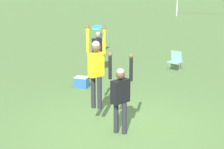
{
  "coord_description": "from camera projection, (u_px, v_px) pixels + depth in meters",
  "views": [
    {
      "loc": [
        2.79,
        -8.17,
        3.79
      ],
      "look_at": [
        -0.21,
        0.3,
        1.3
      ],
      "focal_mm": 60.0,
      "sensor_mm": 36.0,
      "label": 1
    }
  ],
  "objects": [
    {
      "name": "person_defending",
      "position": [
        120.0,
        92.0,
        8.79
      ],
      "size": [
        0.61,
        0.5,
        1.98
      ],
      "rotation": [
        0.0,
        0.0,
        -2.08
      ],
      "color": "#2D2D38",
      "rests_on": "ground_plane"
    },
    {
      "name": "person_jumping",
      "position": [
        96.0,
        65.0,
        9.31
      ],
      "size": [
        0.53,
        0.43,
        2.13
      ],
      "rotation": [
        0.0,
        0.0,
        1.06
      ],
      "color": "#2D2D38",
      "rests_on": "ground_plane"
    },
    {
      "name": "frisbee",
      "position": [
        97.0,
        27.0,
        8.76
      ],
      "size": [
        0.25,
        0.24,
        0.1
      ],
      "color": "#2D9EDB"
    },
    {
      "name": "cooler_box",
      "position": [
        82.0,
        82.0,
        12.59
      ],
      "size": [
        0.46,
        0.33,
        0.36
      ],
      "color": "#336BB7",
      "rests_on": "ground_plane"
    },
    {
      "name": "ground_plane",
      "position": [
        116.0,
        128.0,
        9.32
      ],
      "size": [
        120.0,
        120.0,
        0.0
      ],
      "primitive_type": "plane",
      "color": "#608C47"
    },
    {
      "name": "camping_chair_0",
      "position": [
        176.0,
        60.0,
        14.65
      ],
      "size": [
        0.59,
        0.63,
        0.76
      ],
      "rotation": [
        0.0,
        0.0,
        2.8
      ],
      "color": "gray",
      "rests_on": "ground_plane"
    },
    {
      "name": "camping_chair_2",
      "position": [
        100.0,
        41.0,
        18.2
      ],
      "size": [
        0.64,
        0.69,
        0.89
      ],
      "rotation": [
        0.0,
        0.0,
        3.49
      ],
      "color": "gray",
      "rests_on": "ground_plane"
    },
    {
      "name": "person_spectator_near",
      "position": [
        98.0,
        49.0,
        14.26
      ],
      "size": [
        0.54,
        0.34,
        1.59
      ],
      "rotation": [
        0.0,
        0.0,
        0.42
      ],
      "color": "#2D2D38",
      "rests_on": "ground_plane"
    }
  ]
}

